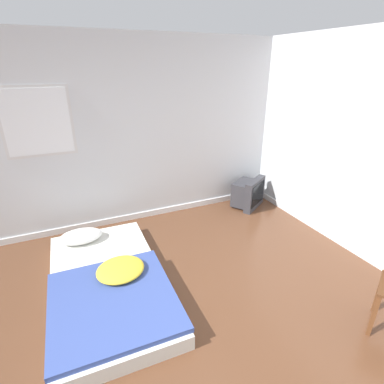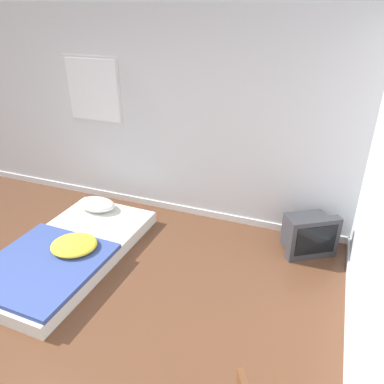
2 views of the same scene
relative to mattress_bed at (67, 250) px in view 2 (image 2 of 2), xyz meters
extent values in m
cube|color=silver|center=(0.21, 1.47, 1.19)|extent=(7.91, 0.06, 2.60)
cube|color=white|center=(0.21, 1.43, -0.06)|extent=(7.91, 0.02, 0.09)
cube|color=silver|center=(-0.43, 1.44, 1.46)|extent=(0.81, 0.01, 0.86)
cube|color=white|center=(-0.43, 1.43, 1.46)|extent=(0.74, 0.01, 0.79)
cube|color=silver|center=(0.00, 0.02, -0.03)|extent=(1.17, 2.13, 0.15)
ellipsoid|color=white|center=(-0.17, 0.85, 0.11)|extent=(0.53, 0.35, 0.14)
cube|color=#384C93|center=(-0.01, -0.38, 0.07)|extent=(1.17, 1.25, 0.05)
ellipsoid|color=yellow|center=(0.14, -0.04, 0.13)|extent=(0.61, 0.58, 0.11)
cube|color=#333338|center=(2.46, 1.17, 0.12)|extent=(0.54, 0.48, 0.39)
cube|color=#333338|center=(2.56, 1.01, 0.14)|extent=(0.55, 0.41, 0.49)
cube|color=black|center=(2.59, 0.96, 0.15)|extent=(0.40, 0.26, 0.35)
camera|label=1|loc=(-0.23, -2.67, 2.11)|focal=28.00mm
camera|label=2|loc=(2.54, -2.70, 2.51)|focal=35.00mm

